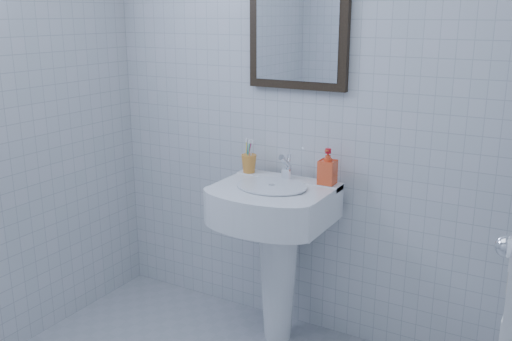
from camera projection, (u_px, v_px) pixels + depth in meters
The scene contains 6 objects.
wall_back at pixel (303, 87), 2.72m from camera, with size 2.20×0.02×2.50m, color silver.
washbasin at pixel (276, 236), 2.74m from camera, with size 0.54×0.39×0.82m.
faucet at pixel (286, 168), 2.73m from camera, with size 0.05×0.11×0.13m.
toothbrush_cup at pixel (249, 164), 2.84m from camera, with size 0.08×0.08×0.09m, color orange, non-canonical shape.
soap_dispenser at pixel (328, 166), 2.64m from camera, with size 0.08×0.08×0.17m, color red.
wall_mirror at pixel (298, 22), 2.63m from camera, with size 0.50×0.04×0.62m.
Camera 1 is at (1.16, -1.28, 1.59)m, focal length 40.00 mm.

